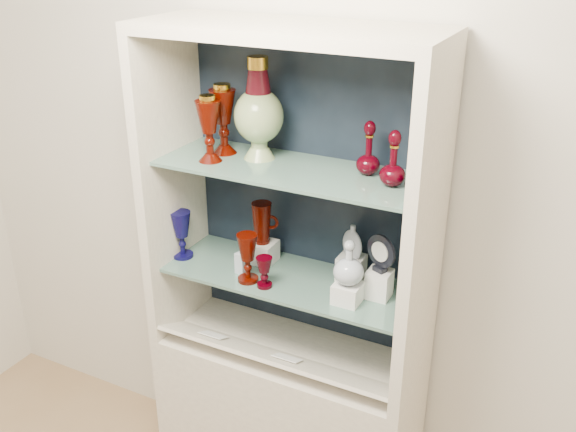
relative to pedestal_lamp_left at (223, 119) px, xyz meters
The scene contains 29 objects.
wall_back 0.38m from the pedestal_lamp_left, 30.36° to the left, with size 3.50×0.02×2.80m, color white.
cabinet_base 1.25m from the pedestal_lamp_left, 10.94° to the right, with size 1.00×0.40×0.75m, color beige.
cabinet_back_panel 0.41m from the pedestal_lamp_left, 25.62° to the left, with size 0.98×0.02×1.15m, color black.
cabinet_side_left 0.34m from the pedestal_lamp_left, 164.56° to the right, with size 0.04×0.40×1.15m, color beige.
cabinet_side_right 0.81m from the pedestal_lamp_left, ahead, with size 0.04×0.40×1.15m, color beige.
cabinet_top_cap 0.43m from the pedestal_lamp_left, 10.94° to the right, with size 1.00×0.40×0.04m, color beige.
shelf_lower 0.62m from the pedestal_lamp_left, ahead, with size 0.92×0.34×0.01m, color slate.
shelf_upper 0.31m from the pedestal_lamp_left, ahead, with size 0.92×0.34×0.01m, color slate.
label_ledge 0.88m from the pedestal_lamp_left, 30.23° to the right, with size 0.92×0.18×0.01m, color beige.
label_card_0 0.88m from the pedestal_lamp_left, 26.18° to the right, with size 0.10×0.07×0.00m, color white.
label_card_1 0.82m from the pedestal_lamp_left, 82.84° to the right, with size 0.10×0.07×0.00m, color white.
pedestal_lamp_left is the anchor object (origin of this frame).
pedestal_lamp_right 0.10m from the pedestal_lamp_left, 88.34° to the right, with size 0.09×0.09×0.23m, color #410800, non-canonical shape.
enamel_urn 0.15m from the pedestal_lamp_left, ahead, with size 0.17×0.17×0.35m, color #104125, non-canonical shape.
ruby_decanter_a 0.54m from the pedestal_lamp_left, ahead, with size 0.08×0.08×0.20m, color #40000A, non-canonical shape.
ruby_decanter_b 0.64m from the pedestal_lamp_left, ahead, with size 0.08×0.08×0.19m, color #40000A, non-canonical shape.
lidded_bowl 0.73m from the pedestal_lamp_left, ahead, with size 0.07×0.07×0.08m, color #40000A, non-canonical shape.
cobalt_goblet 0.48m from the pedestal_lamp_left, 152.95° to the right, with size 0.08×0.08×0.19m, color #0C0947, non-canonical shape.
ruby_goblet_tall 0.50m from the pedestal_lamp_left, 38.78° to the right, with size 0.08×0.08×0.18m, color #410800, non-canonical shape.
ruby_goblet_small 0.56m from the pedestal_lamp_left, 30.76° to the right, with size 0.06×0.06×0.12m, color #40000A, non-canonical shape.
riser_ruby_pitcher 0.52m from the pedestal_lamp_left, 10.96° to the left, with size 0.10×0.10×0.08m, color silver.
ruby_pitcher 0.41m from the pedestal_lamp_left, 10.96° to the left, with size 0.12×0.08×0.16m, color #410800, non-canonical shape.
clear_square_bottle 0.51m from the pedestal_lamp_left, 38.11° to the right, with size 0.04×0.04×0.12m, color #A1ACBA, non-canonical shape.
riser_flat_flask 0.70m from the pedestal_lamp_left, ahead, with size 0.09×0.09×0.09m, color silver.
flat_flask 0.62m from the pedestal_lamp_left, ahead, with size 0.09×0.04×0.13m, color #A0A7B3, non-canonical shape.
riser_clear_round_decanter 0.74m from the pedestal_lamp_left, 10.67° to the right, with size 0.09×0.09×0.07m, color silver.
clear_round_decanter 0.67m from the pedestal_lamp_left, 10.67° to the right, with size 0.10×0.10×0.15m, color #A1ACBA, non-canonical shape.
riser_cameo_medallion 0.79m from the pedestal_lamp_left, ahead, with size 0.08×0.08×0.10m, color silver.
cameo_medallion 0.72m from the pedestal_lamp_left, ahead, with size 0.12×0.04×0.14m, color black, non-canonical shape.
Camera 1 is at (0.91, -0.27, 2.21)m, focal length 40.00 mm.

